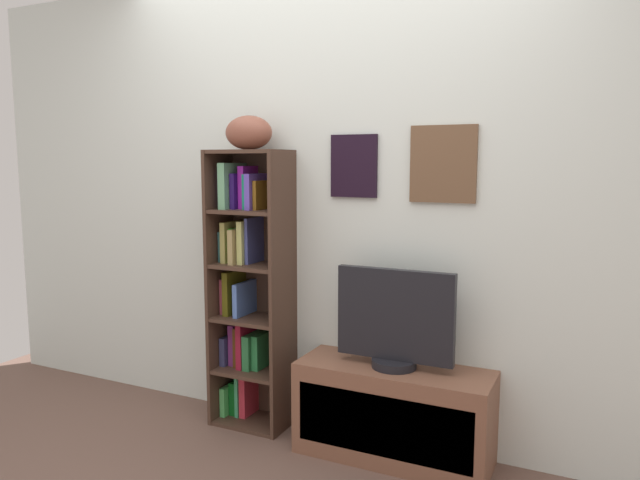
# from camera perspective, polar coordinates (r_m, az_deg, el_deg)

# --- Properties ---
(back_wall) EXTENTS (4.80, 0.08, 2.49)m
(back_wall) POSITION_cam_1_polar(r_m,az_deg,el_deg) (3.18, 1.10, 3.59)
(back_wall) COLOR silver
(back_wall) RESTS_ON ground
(bookshelf) EXTENTS (0.42, 0.28, 1.53)m
(bookshelf) POSITION_cam_1_polar(r_m,az_deg,el_deg) (3.33, -6.90, -4.48)
(bookshelf) COLOR #442E23
(bookshelf) RESTS_ON ground
(football) EXTENTS (0.27, 0.19, 0.18)m
(football) POSITION_cam_1_polar(r_m,az_deg,el_deg) (3.22, -6.85, 10.17)
(football) COLOR brown
(football) RESTS_ON bookshelf
(tv_stand) EXTENTS (0.96, 0.35, 0.47)m
(tv_stand) POSITION_cam_1_polar(r_m,az_deg,el_deg) (3.07, 7.02, -16.12)
(tv_stand) COLOR brown
(tv_stand) RESTS_ON ground
(television) EXTENTS (0.58, 0.22, 0.48)m
(television) POSITION_cam_1_polar(r_m,az_deg,el_deg) (2.92, 7.17, -7.67)
(television) COLOR black
(television) RESTS_ON tv_stand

